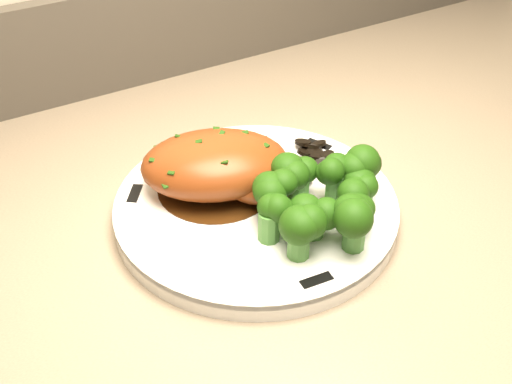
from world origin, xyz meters
TOP-DOWN VIEW (x-y plane):
  - plate at (0.12, 1.69)m, footprint 0.33×0.33m
  - rim_accent_0 at (0.22, 1.74)m, footprint 0.02×0.03m
  - rim_accent_1 at (0.03, 1.76)m, footprint 0.02×0.03m
  - rim_accent_2 at (0.11, 1.58)m, footprint 0.03×0.01m
  - gravy_pool at (0.10, 1.73)m, footprint 0.11×0.11m
  - chicken_breast at (0.10, 1.72)m, footprint 0.16×0.14m
  - mushroom_pile at (0.18, 1.72)m, footprint 0.08×0.06m
  - broccoli_florets at (0.15, 1.64)m, footprint 0.13×0.10m

SIDE VIEW (x-z plane):
  - plate at x=0.12m, z-range 0.93..0.94m
  - rim_accent_0 at x=0.22m, z-range 0.94..0.94m
  - rim_accent_1 at x=0.03m, z-range 0.94..0.94m
  - rim_accent_2 at x=0.11m, z-range 0.94..0.94m
  - gravy_pool at x=0.10m, z-range 0.94..0.94m
  - mushroom_pile at x=0.18m, z-range 0.94..0.96m
  - broccoli_florets at x=0.15m, z-range 0.94..0.99m
  - chicken_breast at x=0.10m, z-range 0.94..0.99m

